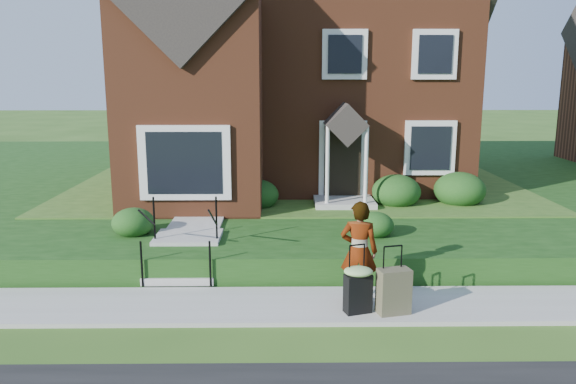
{
  "coord_description": "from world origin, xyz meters",
  "views": [
    {
      "loc": [
        -0.48,
        -9.34,
        4.02
      ],
      "look_at": [
        -0.35,
        2.0,
        1.69
      ],
      "focal_mm": 35.0,
      "sensor_mm": 36.0,
      "label": 1
    }
  ],
  "objects_px": {
    "suitcase_black": "(358,287)",
    "suitcase_olive": "(394,291)",
    "front_steps": "(185,251)",
    "woman": "(359,251)"
  },
  "relations": [
    {
      "from": "front_steps",
      "to": "suitcase_black",
      "type": "xyz_separation_m",
      "value": [
        3.31,
        -2.23,
        0.07
      ]
    },
    {
      "from": "front_steps",
      "to": "woman",
      "type": "relative_size",
      "value": 1.11
    },
    {
      "from": "front_steps",
      "to": "suitcase_olive",
      "type": "bearing_deg",
      "value": -30.23
    },
    {
      "from": "suitcase_black",
      "to": "suitcase_olive",
      "type": "distance_m",
      "value": 0.6
    },
    {
      "from": "front_steps",
      "to": "suitcase_black",
      "type": "bearing_deg",
      "value": -34.05
    },
    {
      "from": "front_steps",
      "to": "woman",
      "type": "bearing_deg",
      "value": -26.62
    },
    {
      "from": "woman",
      "to": "suitcase_black",
      "type": "height_order",
      "value": "woman"
    },
    {
      "from": "suitcase_black",
      "to": "suitcase_olive",
      "type": "bearing_deg",
      "value": -21.62
    },
    {
      "from": "front_steps",
      "to": "suitcase_olive",
      "type": "distance_m",
      "value": 4.52
    },
    {
      "from": "suitcase_black",
      "to": "suitcase_olive",
      "type": "height_order",
      "value": "suitcase_black"
    }
  ]
}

